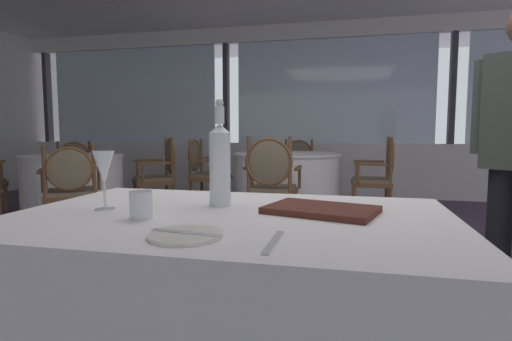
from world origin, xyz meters
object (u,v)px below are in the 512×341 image
(wine_glass, at_px, (104,169))
(dining_chair_0_1, at_px, (298,165))
(menu_book, at_px, (321,210))
(water_bottle, at_px, (220,162))
(dining_chair_1_1, at_px, (161,170))
(side_plate, at_px, (186,235))
(dining_chair_0_3, at_px, (271,179))
(dining_chair_1_0, at_px, (71,186))
(dining_chair_1_2, at_px, (75,168))
(dining_chair_0_2, at_px, (204,169))
(water_tumbler, at_px, (141,205))
(dining_chair_0_0, at_px, (379,172))

(wine_glass, height_order, dining_chair_0_1, wine_glass)
(menu_book, bearing_deg, water_bottle, -172.78)
(dining_chair_1_1, bearing_deg, side_plate, 80.85)
(water_bottle, bearing_deg, dining_chair_0_3, 96.96)
(dining_chair_0_3, height_order, dining_chair_1_0, dining_chair_0_3)
(wine_glass, distance_m, dining_chair_0_3, 2.70)
(dining_chair_1_2, bearing_deg, dining_chair_0_1, 77.02)
(dining_chair_0_2, distance_m, dining_chair_0_3, 1.55)
(wine_glass, bearing_deg, dining_chair_1_0, 130.28)
(wine_glass, relative_size, menu_book, 0.58)
(wine_glass, height_order, water_tumbler, wine_glass)
(water_bottle, xyz_separation_m, water_tumbler, (-0.16, -0.26, -0.11))
(side_plate, relative_size, dining_chair_1_0, 0.20)
(water_tumbler, bearing_deg, dining_chair_0_3, 93.05)
(side_plate, distance_m, dining_chair_1_0, 3.12)
(menu_book, bearing_deg, side_plate, -112.93)
(dining_chair_1_0, bearing_deg, dining_chair_1_2, 0.00)
(dining_chair_0_3, distance_m, dining_chair_1_1, 1.70)
(water_bottle, xyz_separation_m, dining_chair_1_0, (-2.06, 1.86, -0.39))
(dining_chair_0_3, bearing_deg, wine_glass, 178.79)
(side_plate, height_order, dining_chair_1_2, dining_chair_1_2)
(wine_glass, relative_size, dining_chair_0_0, 0.20)
(menu_book, xyz_separation_m, dining_chair_1_2, (-3.58, 3.49, -0.24))
(wine_glass, xyz_separation_m, dining_chair_1_2, (-2.89, 3.61, -0.37))
(side_plate, height_order, menu_book, menu_book)
(water_tumbler, height_order, dining_chair_0_3, dining_chair_0_3)
(water_tumbler, relative_size, dining_chair_0_1, 0.09)
(side_plate, relative_size, dining_chair_0_0, 0.19)
(wine_glass, bearing_deg, dining_chair_0_0, 73.38)
(dining_chair_0_2, height_order, dining_chair_0_3, dining_chair_0_3)
(water_bottle, bearing_deg, dining_chair_0_0, 77.75)
(side_plate, height_order, dining_chair_1_1, dining_chair_1_1)
(water_tumbler, height_order, dining_chair_0_1, dining_chair_0_1)
(dining_chair_1_2, bearing_deg, wine_glass, 2.17)
(dining_chair_0_0, distance_m, dining_chair_0_2, 2.19)
(dining_chair_0_1, bearing_deg, wine_glass, -0.66)
(dining_chair_0_2, bearing_deg, wine_glass, -74.66)
(dining_chair_1_1, bearing_deg, dining_chair_0_3, 118.11)
(side_plate, bearing_deg, wine_glass, 146.44)
(water_bottle, height_order, dining_chair_1_2, water_bottle)
(water_bottle, relative_size, dining_chair_0_1, 0.40)
(dining_chair_1_1, height_order, dining_chair_1_2, dining_chair_1_1)
(dining_chair_1_0, bearing_deg, dining_chair_0_2, -56.99)
(menu_book, bearing_deg, water_tumbler, -142.07)
(dining_chair_1_1, distance_m, dining_chair_1_2, 1.40)
(dining_chair_0_1, distance_m, dining_chair_0_3, 2.19)
(side_plate, xyz_separation_m, dining_chair_0_0, (0.73, 4.05, -0.22))
(dining_chair_0_2, bearing_deg, dining_chair_1_1, -140.86)
(dining_chair_0_0, xyz_separation_m, dining_chair_0_2, (-2.19, -0.02, -0.01))
(dining_chair_0_2, xyz_separation_m, dining_chair_0_3, (1.10, -1.09, 0.02))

